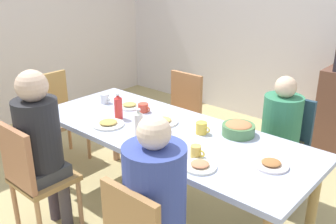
% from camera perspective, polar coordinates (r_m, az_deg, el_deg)
% --- Properties ---
extents(ground_plane, '(6.64, 6.64, 0.00)m').
position_cam_1_polar(ground_plane, '(3.21, 0.00, -15.05)').
color(ground_plane, tan).
extents(wall_back, '(5.78, 0.12, 2.60)m').
position_cam_1_polar(wall_back, '(4.73, 20.26, 12.65)').
color(wall_back, silver).
rests_on(wall_back, ground_plane).
extents(dining_table, '(2.24, 0.88, 0.74)m').
position_cam_1_polar(dining_table, '(2.87, 0.00, -4.20)').
color(dining_table, '#ADB8D7').
rests_on(dining_table, ground_plane).
extents(chair_0, '(0.40, 0.40, 0.90)m').
position_cam_1_polar(chair_0, '(3.84, 1.80, -0.00)').
color(chair_0, '#AA8553').
rests_on(chair_0, ground_plane).
extents(chair_1, '(0.40, 0.40, 0.90)m').
position_cam_1_polar(chair_1, '(3.30, 17.03, -4.63)').
color(chair_1, '#26334B').
rests_on(chair_1, ground_plane).
extents(person_1, '(0.31, 0.31, 1.11)m').
position_cam_1_polar(person_1, '(3.16, 16.63, -2.58)').
color(person_1, brown).
rests_on(person_1, ground_plane).
extents(chair_2, '(0.40, 0.40, 0.90)m').
position_cam_1_polar(chair_2, '(4.00, -16.38, 0.01)').
color(chair_2, '#A97D57').
rests_on(chair_2, ground_plane).
extents(person_3, '(0.33, 0.33, 1.23)m').
position_cam_1_polar(person_3, '(2.03, -1.80, -13.51)').
color(person_3, '#302C4E').
rests_on(person_3, ground_plane).
extents(chair_4, '(0.40, 0.40, 0.90)m').
position_cam_1_polar(chair_4, '(2.88, -19.76, -8.88)').
color(chair_4, '#A77E48').
rests_on(chair_4, ground_plane).
extents(person_4, '(0.31, 0.31, 1.26)m').
position_cam_1_polar(person_4, '(2.81, -18.81, -3.87)').
color(person_4, '#3F3542').
rests_on(person_4, ground_plane).
extents(plate_0, '(0.22, 0.22, 0.04)m').
position_cam_1_polar(plate_0, '(3.32, -5.85, 0.96)').
color(plate_0, silver).
rests_on(plate_0, dining_table).
extents(plate_1, '(0.23, 0.23, 0.04)m').
position_cam_1_polar(plate_1, '(2.63, -0.83, -4.48)').
color(plate_1, '#EEE2C6').
rests_on(plate_1, dining_table).
extents(plate_2, '(0.24, 0.24, 0.04)m').
position_cam_1_polar(plate_2, '(2.97, -0.76, -1.40)').
color(plate_2, silver).
rests_on(plate_2, dining_table).
extents(plate_3, '(0.22, 0.22, 0.04)m').
position_cam_1_polar(plate_3, '(2.43, 15.35, -7.64)').
color(plate_3, silver).
rests_on(plate_3, dining_table).
extents(plate_4, '(0.21, 0.21, 0.04)m').
position_cam_1_polar(plate_4, '(2.33, 4.86, -8.12)').
color(plate_4, silver).
rests_on(plate_4, dining_table).
extents(plate_5, '(0.25, 0.25, 0.04)m').
position_cam_1_polar(plate_5, '(2.96, -9.04, -1.76)').
color(plate_5, silver).
rests_on(plate_5, dining_table).
extents(bowl_0, '(0.24, 0.24, 0.10)m').
position_cam_1_polar(bowl_0, '(2.79, 10.62, -2.50)').
color(bowl_0, '#4B7C49').
rests_on(bowl_0, dining_table).
extents(cup_0, '(0.11, 0.07, 0.08)m').
position_cam_1_polar(cup_0, '(2.44, 4.29, -6.00)').
color(cup_0, '#E6BE53').
rests_on(cup_0, dining_table).
extents(cup_1, '(0.12, 0.09, 0.07)m').
position_cam_1_polar(cup_1, '(3.19, -3.75, 0.64)').
color(cup_1, '#CB4534').
rests_on(cup_1, dining_table).
extents(cup_2, '(0.12, 0.08, 0.09)m').
position_cam_1_polar(cup_2, '(3.44, -9.54, 2.03)').
color(cup_2, white).
rests_on(cup_2, dining_table).
extents(cup_3, '(0.12, 0.08, 0.09)m').
position_cam_1_polar(cup_3, '(2.78, 5.11, -2.43)').
color(cup_3, yellow).
rests_on(cup_3, dining_table).
extents(bottle_0, '(0.06, 0.06, 0.21)m').
position_cam_1_polar(bottle_0, '(2.73, -4.46, -1.68)').
color(bottle_0, silver).
rests_on(bottle_0, dining_table).
extents(bottle_1, '(0.07, 0.07, 0.21)m').
position_cam_1_polar(bottle_1, '(3.05, -7.54, 0.77)').
color(bottle_1, red).
rests_on(bottle_1, dining_table).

